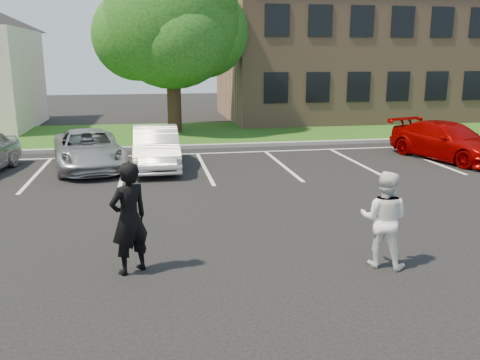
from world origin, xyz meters
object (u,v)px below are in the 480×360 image
object	(u,v)px
man_white_shirt	(384,219)
car_white_sedan	(156,147)
car_red_compact	(448,141)
man_black_suit	(129,219)
car_silver_minivan	(88,149)
office_building	(397,51)
tree	(174,24)

from	to	relation	value
man_white_shirt	car_white_sedan	size ratio (longest dim) A/B	0.41
man_white_shirt	car_red_compact	world-z (taller)	man_white_shirt
man_black_suit	car_silver_minivan	distance (m)	9.40
man_black_suit	man_white_shirt	xyz separation A→B (m)	(4.58, -0.51, -0.11)
man_white_shirt	car_red_compact	size ratio (longest dim) A/B	0.38
office_building	car_silver_minivan	size ratio (longest dim) A/B	4.68
office_building	car_silver_minivan	bearing A→B (deg)	-143.50
office_building	car_red_compact	world-z (taller)	office_building
car_red_compact	man_black_suit	bearing A→B (deg)	-160.58
man_white_shirt	car_red_compact	bearing A→B (deg)	-93.98
car_white_sedan	car_red_compact	world-z (taller)	car_white_sedan
man_black_suit	car_white_sedan	xyz separation A→B (m)	(0.62, 8.91, -0.30)
man_black_suit	car_white_sedan	distance (m)	8.93
man_black_suit	tree	bearing A→B (deg)	-130.52
tree	car_silver_minivan	size ratio (longest dim) A/B	1.84
office_building	car_red_compact	distance (m)	15.27
man_black_suit	office_building	bearing A→B (deg)	-160.41
man_white_shirt	car_silver_minivan	bearing A→B (deg)	-23.69
car_silver_minivan	car_red_compact	distance (m)	13.20
office_building	man_white_shirt	world-z (taller)	office_building
office_building	car_white_sedan	world-z (taller)	office_building
tree	car_silver_minivan	world-z (taller)	tree
man_white_shirt	car_white_sedan	bearing A→B (deg)	-33.64
man_black_suit	car_red_compact	distance (m)	14.27
tree	car_red_compact	bearing A→B (deg)	-42.46
car_white_sedan	man_black_suit	bearing A→B (deg)	-94.34
car_white_sedan	car_red_compact	distance (m)	10.87
office_building	car_white_sedan	bearing A→B (deg)	-138.95
office_building	man_white_shirt	bearing A→B (deg)	-116.89
man_black_suit	man_white_shirt	world-z (taller)	man_black_suit
tree	man_black_suit	xyz separation A→B (m)	(-1.80, -17.32, -4.33)
tree	car_red_compact	xyz separation A→B (m)	(9.68, -8.86, -4.65)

